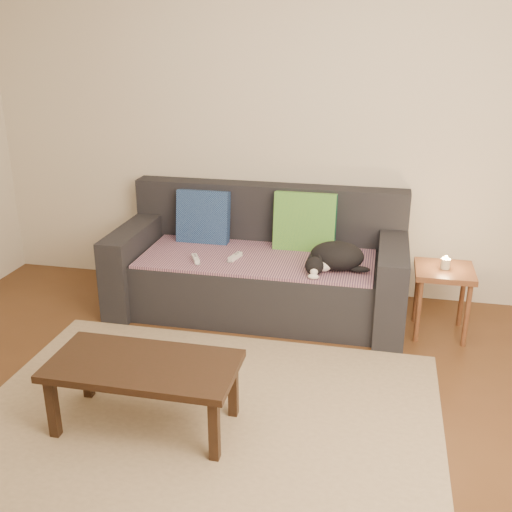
# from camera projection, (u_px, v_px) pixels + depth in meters

# --- Properties ---
(ground) EXTENTS (4.50, 4.50, 0.00)m
(ground) POSITION_uv_depth(u_px,v_px,m) (197.00, 434.00, 3.10)
(ground) COLOR brown
(ground) RESTS_ON ground
(back_wall) EXTENTS (4.50, 0.04, 2.60)m
(back_wall) POSITION_uv_depth(u_px,v_px,m) (272.00, 125.00, 4.47)
(back_wall) COLOR beige
(back_wall) RESTS_ON ground
(sofa) EXTENTS (2.10, 0.94, 0.87)m
(sofa) POSITION_uv_depth(u_px,v_px,m) (260.00, 269.00, 4.43)
(sofa) COLOR #232328
(sofa) RESTS_ON ground
(throw_blanket) EXTENTS (1.66, 0.74, 0.02)m
(throw_blanket) POSITION_uv_depth(u_px,v_px,m) (257.00, 258.00, 4.30)
(throw_blanket) COLOR #3E294D
(throw_blanket) RESTS_ON sofa
(cushion_navy) EXTENTS (0.40, 0.17, 0.41)m
(cushion_navy) POSITION_uv_depth(u_px,v_px,m) (203.00, 217.00, 4.57)
(cushion_navy) COLOR navy
(cushion_navy) RESTS_ON throw_blanket
(cushion_green) EXTENTS (0.45, 0.18, 0.47)m
(cushion_green) POSITION_uv_depth(u_px,v_px,m) (305.00, 223.00, 4.41)
(cushion_green) COLOR #0D583F
(cushion_green) RESTS_ON throw_blanket
(cat) EXTENTS (0.44, 0.39, 0.19)m
(cat) POSITION_uv_depth(u_px,v_px,m) (335.00, 257.00, 4.03)
(cat) COLOR black
(cat) RESTS_ON throw_blanket
(wii_remote_a) EXTENTS (0.10, 0.15, 0.03)m
(wii_remote_a) POSITION_uv_depth(u_px,v_px,m) (196.00, 259.00, 4.21)
(wii_remote_a) COLOR white
(wii_remote_a) RESTS_ON throw_blanket
(wii_remote_b) EXTENTS (0.07, 0.15, 0.03)m
(wii_remote_b) POSITION_uv_depth(u_px,v_px,m) (235.00, 257.00, 4.25)
(wii_remote_b) COLOR white
(wii_remote_b) RESTS_ON throw_blanket
(side_table) EXTENTS (0.38, 0.38, 0.48)m
(side_table) POSITION_uv_depth(u_px,v_px,m) (444.00, 280.00, 4.01)
(side_table) COLOR brown
(side_table) RESTS_ON ground
(candle) EXTENTS (0.06, 0.06, 0.09)m
(candle) POSITION_uv_depth(u_px,v_px,m) (446.00, 263.00, 3.96)
(candle) COLOR beige
(candle) RESTS_ON side_table
(rug) EXTENTS (2.50, 1.80, 0.01)m
(rug) POSITION_uv_depth(u_px,v_px,m) (206.00, 416.00, 3.24)
(rug) COLOR tan
(rug) RESTS_ON ground
(coffee_table) EXTENTS (0.96, 0.48, 0.38)m
(coffee_table) POSITION_uv_depth(u_px,v_px,m) (143.00, 371.00, 3.04)
(coffee_table) COLOR black
(coffee_table) RESTS_ON rug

